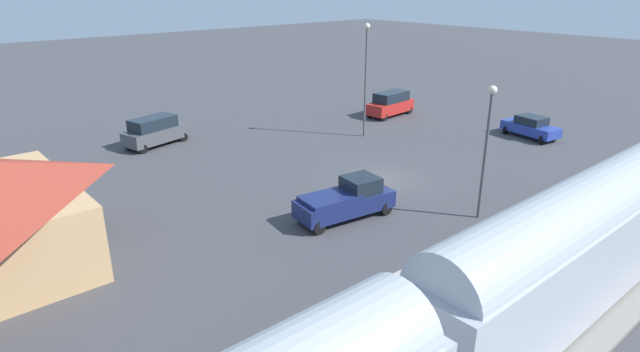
% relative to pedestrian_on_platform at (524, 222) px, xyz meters
% --- Properties ---
extents(ground_plane, '(200.00, 200.00, 0.00)m').
position_rel_pedestrian_on_platform_xyz_m(ground_plane, '(10.37, -1.79, -1.28)').
color(ground_plane, '#424247').
extents(railway_track, '(4.80, 70.00, 0.30)m').
position_rel_pedestrian_on_platform_xyz_m(railway_track, '(-3.63, -1.79, -1.19)').
color(railway_track, gray).
rests_on(railway_track, ground).
extents(platform, '(3.20, 46.00, 0.30)m').
position_rel_pedestrian_on_platform_xyz_m(platform, '(0.37, -1.79, -1.13)').
color(platform, '#A8A399').
rests_on(platform, ground).
extents(pedestrian_on_platform, '(0.36, 0.36, 1.71)m').
position_rel_pedestrian_on_platform_xyz_m(pedestrian_on_platform, '(0.00, 0.00, 0.00)').
color(pedestrian_on_platform, '#333338').
rests_on(pedestrian_on_platform, platform).
extents(pickup_navy, '(2.71, 5.62, 2.14)m').
position_rel_pedestrian_on_platform_xyz_m(pickup_navy, '(7.77, 4.14, -0.25)').
color(pickup_navy, navy).
rests_on(pickup_navy, ground).
extents(sedan_blue, '(4.72, 2.76, 1.74)m').
position_rel_pedestrian_on_platform_xyz_m(sedan_blue, '(9.14, -17.51, -0.40)').
color(sedan_blue, '#283D9E').
rests_on(sedan_blue, ground).
extents(suv_charcoal, '(3.09, 5.23, 2.22)m').
position_rel_pedestrian_on_platform_xyz_m(suv_charcoal, '(26.75, 6.29, -0.13)').
color(suv_charcoal, '#47494F').
rests_on(suv_charcoal, ground).
extents(suv_red, '(2.33, 5.04, 2.22)m').
position_rel_pedestrian_on_platform_xyz_m(suv_red, '(21.32, -14.29, -0.13)').
color(suv_red, red).
rests_on(suv_red, ground).
extents(light_pole_near_platform, '(0.44, 0.44, 7.12)m').
position_rel_pedestrian_on_platform_xyz_m(light_pole_near_platform, '(3.17, -1.25, 3.25)').
color(light_pole_near_platform, '#515156').
rests_on(light_pole_near_platform, ground).
extents(light_pole_lot_center, '(0.44, 0.44, 8.87)m').
position_rel_pedestrian_on_platform_xyz_m(light_pole_lot_center, '(18.09, -7.60, 4.20)').
color(light_pole_lot_center, '#515156').
rests_on(light_pole_lot_center, ground).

